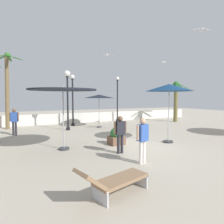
% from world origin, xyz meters
% --- Properties ---
extents(ground_plane, '(56.00, 56.00, 0.00)m').
position_xyz_m(ground_plane, '(0.00, 0.00, 0.00)').
color(ground_plane, '#B2A893').
extents(boundary_wall, '(25.20, 0.30, 0.90)m').
position_xyz_m(boundary_wall, '(0.00, 9.77, 0.45)').
color(boundary_wall, silver).
rests_on(boundary_wall, ground_plane).
extents(patio_umbrella_1, '(2.40, 2.40, 2.61)m').
position_xyz_m(patio_umbrella_1, '(0.27, 6.23, 2.40)').
color(patio_umbrella_1, '#333338').
rests_on(patio_umbrella_1, ground_plane).
extents(patio_umbrella_2, '(2.93, 2.93, 2.81)m').
position_xyz_m(patio_umbrella_2, '(-3.62, 0.94, 2.56)').
color(patio_umbrella_2, '#333338').
rests_on(patio_umbrella_2, ground_plane).
extents(patio_umbrella_3, '(2.38, 2.38, 3.06)m').
position_xyz_m(patio_umbrella_3, '(1.53, -0.05, 2.79)').
color(patio_umbrella_3, '#333338').
rests_on(patio_umbrella_3, ground_plane).
extents(palm_tree_1, '(2.02, 2.08, 5.59)m').
position_xyz_m(palm_tree_1, '(-6.03, 8.43, 3.39)').
color(palm_tree_1, brown).
rests_on(palm_tree_1, ground_plane).
extents(palm_tree_2, '(2.95, 2.95, 3.88)m').
position_xyz_m(palm_tree_2, '(8.29, 6.30, 2.50)').
color(palm_tree_2, brown).
rests_on(palm_tree_2, ground_plane).
extents(lamp_post_0, '(0.35, 0.35, 4.37)m').
position_xyz_m(lamp_post_0, '(3.42, 9.14, 2.58)').
color(lamp_post_0, black).
rests_on(lamp_post_0, ground_plane).
extents(lamp_post_1, '(0.36, 0.36, 4.19)m').
position_xyz_m(lamp_post_1, '(-1.32, 8.05, 2.52)').
color(lamp_post_1, black).
rests_on(lamp_post_1, ground_plane).
extents(lamp_post_2, '(0.43, 0.43, 4.22)m').
position_xyz_m(lamp_post_2, '(-2.22, 6.03, 2.86)').
color(lamp_post_2, black).
rests_on(lamp_post_2, ground_plane).
extents(lounge_chair_0, '(1.96, 1.02, 0.84)m').
position_xyz_m(lounge_chair_0, '(-3.47, -3.69, 0.39)').
color(lounge_chair_0, '#B7B7BC').
rests_on(lounge_chair_0, ground_plane).
extents(guest_0, '(0.52, 0.37, 1.65)m').
position_xyz_m(guest_0, '(-5.62, 5.57, 1.00)').
color(guest_0, '#26262D').
rests_on(guest_0, ground_plane).
extents(guest_1, '(0.56, 0.27, 1.56)m').
position_xyz_m(guest_1, '(-1.64, -0.68, 0.94)').
color(guest_1, '#26262D').
rests_on(guest_1, ground_plane).
extents(guest_2, '(0.55, 0.31, 1.61)m').
position_xyz_m(guest_2, '(-1.54, -2.11, 0.97)').
color(guest_2, silver).
rests_on(guest_2, ground_plane).
extents(seagull_0, '(0.76, 0.73, 0.15)m').
position_xyz_m(seagull_0, '(4.32, 3.64, 4.91)').
color(seagull_0, white).
extents(seagull_1, '(0.90, 0.56, 0.15)m').
position_xyz_m(seagull_1, '(3.54, -0.21, 5.94)').
color(seagull_1, white).
extents(seagull_2, '(0.85, 0.70, 0.14)m').
position_xyz_m(seagull_2, '(0.99, 6.32, 5.65)').
color(seagull_2, white).
extents(planter, '(0.70, 0.70, 0.85)m').
position_xyz_m(planter, '(-1.07, 0.77, 0.38)').
color(planter, brown).
rests_on(planter, ground_plane).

